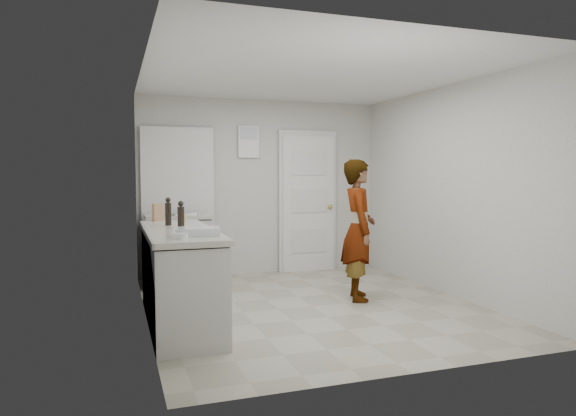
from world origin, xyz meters
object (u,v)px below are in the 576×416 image
object	(u,v)px
cake_mix_box	(158,212)
spice_jar	(184,218)
oil_cruet_a	(181,215)
egg_bowl	(181,236)
baking_dish	(198,232)
oil_cruet_b	(168,212)
person	(358,230)

from	to	relation	value
cake_mix_box	spice_jar	xyz separation A→B (m)	(0.27, -0.16, -0.05)
oil_cruet_a	egg_bowl	xyz separation A→B (m)	(-0.11, -0.85, -0.10)
baking_dish	egg_bowl	distance (m)	0.25
baking_dish	spice_jar	bearing A→B (deg)	87.81
oil_cruet_b	oil_cruet_a	bearing A→B (deg)	-70.27
oil_cruet_b	cake_mix_box	bearing A→B (deg)	96.62
baking_dish	cake_mix_box	bearing A→B (deg)	98.48
person	egg_bowl	xyz separation A→B (m)	(-2.14, -1.06, 0.14)
cake_mix_box	oil_cruet_b	world-z (taller)	oil_cruet_b
cake_mix_box	spice_jar	size ratio (longest dim) A/B	2.24
cake_mix_box	egg_bowl	bearing A→B (deg)	-113.18
spice_jar	egg_bowl	bearing A→B (deg)	-98.36
person	baking_dish	xyz separation A→B (m)	(-1.98, -0.88, 0.15)
spice_jar	oil_cruet_a	distance (m)	0.64
oil_cruet_a	oil_cruet_b	xyz separation A→B (m)	(-0.10, 0.27, 0.01)
cake_mix_box	person	bearing A→B (deg)	-39.46
person	egg_bowl	bearing A→B (deg)	133.67
cake_mix_box	egg_bowl	size ratio (longest dim) A/B	1.67
person	oil_cruet_b	size ratio (longest dim) A/B	5.61
person	spice_jar	distance (m)	1.98
baking_dish	egg_bowl	size ratio (longest dim) A/B	3.48
baking_dish	oil_cruet_b	bearing A→B (deg)	99.51
person	egg_bowl	distance (m)	2.40
person	oil_cruet_b	distance (m)	2.15
cake_mix_box	egg_bowl	distance (m)	1.64
baking_dish	egg_bowl	xyz separation A→B (m)	(-0.17, -0.19, -0.01)
person	spice_jar	world-z (taller)	person
spice_jar	person	bearing A→B (deg)	-11.89
spice_jar	oil_cruet_b	distance (m)	0.42
person	baking_dish	world-z (taller)	person
oil_cruet_b	baking_dish	distance (m)	0.95
oil_cruet_b	egg_bowl	world-z (taller)	oil_cruet_b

